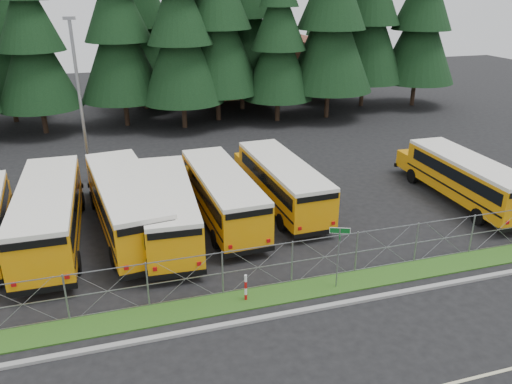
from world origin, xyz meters
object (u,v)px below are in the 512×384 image
bus_1 (50,215)px  bus_3 (167,209)px  bus_4 (221,195)px  street_sign (339,245)px  bus_2 (126,205)px  striped_bollard (246,288)px  light_standard (80,97)px  bus_5 (280,183)px  bus_east (462,180)px

bus_1 → bus_3: size_ratio=1.07×
bus_4 → street_sign: street_sign is taller
bus_4 → bus_2: bearing=179.4°
striped_bollard → light_standard: light_standard is taller
bus_1 → bus_4: bus_1 is taller
bus_4 → bus_1: bearing=179.4°
bus_5 → bus_2: bearing=-176.2°
street_sign → striped_bollard: street_sign is taller
bus_2 → bus_3: 2.16m
bus_1 → street_sign: bearing=-33.1°
bus_1 → striped_bollard: size_ratio=9.59×
bus_east → street_sign: 12.59m
bus_3 → bus_2: bearing=159.9°
bus_east → light_standard: light_standard is taller
bus_4 → street_sign: bearing=-70.9°
bus_1 → light_standard: size_ratio=1.13×
bus_3 → light_standard: 10.64m
bus_2 → bus_5: bus_2 is taller
bus_3 → bus_4: (2.97, 1.01, -0.01)m
bus_5 → light_standard: light_standard is taller
bus_east → light_standard: bearing=156.0°
bus_3 → bus_5: (6.63, 1.78, -0.03)m
striped_bollard → bus_1: bearing=136.0°
bus_4 → striped_bollard: (-0.77, -7.77, -0.79)m
bus_4 → light_standard: (-6.86, 8.01, 4.11)m
bus_1 → bus_east: bus_1 is taller
bus_east → light_standard: (-20.88, 9.67, 4.15)m
bus_4 → striped_bollard: bearing=-98.1°
bus_1 → bus_2: (3.58, 0.11, 0.01)m
bus_3 → street_sign: street_sign is taller
bus_1 → street_sign: size_ratio=4.09×
bus_1 → bus_2: size_ratio=1.00×
bus_2 → street_sign: bearing=-51.1°
bus_1 → bus_3: bearing=-7.2°
bus_4 → street_sign: size_ratio=3.79×
bus_1 → bus_5: bearing=5.2°
street_sign → striped_bollard: (-3.90, 0.17, -1.43)m
bus_2 → bus_3: bus_2 is taller
bus_5 → light_standard: bearing=143.1°
bus_2 → bus_3: size_ratio=1.08×
striped_bollard → bus_east: bearing=22.4°
bus_1 → bus_5: bus_1 is taller
bus_5 → bus_east: size_ratio=1.01×
bus_2 → light_standard: 9.29m
bus_5 → bus_east: (10.36, -2.44, -0.02)m
bus_4 → bus_5: bearing=9.5°
bus_4 → light_standard: size_ratio=1.05×
striped_bollard → bus_5: bearing=62.6°
bus_3 → bus_east: bearing=0.8°
street_sign → light_standard: (-9.99, 15.94, 3.47)m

